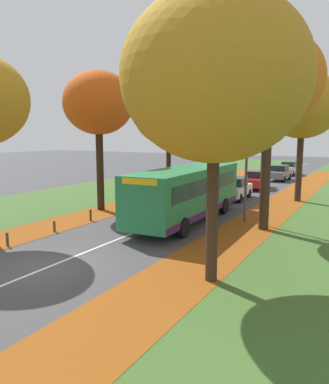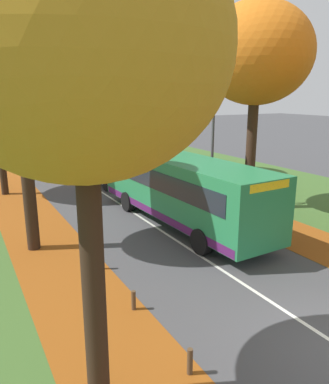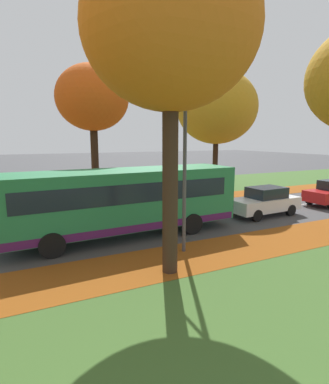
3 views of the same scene
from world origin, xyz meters
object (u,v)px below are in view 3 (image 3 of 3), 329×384
object	(u,v)px
tree_left_near	(92,99)
streetlamp_right	(181,154)
bollard_fourth	(52,212)
bus	(123,199)
tree_right_near	(171,31)
tree_left_mid	(217,108)
car_white_lead	(265,201)

from	to	relation	value
tree_left_near	streetlamp_right	size ratio (longest dim) A/B	1.45
tree_left_near	bollard_fourth	size ratio (longest dim) A/B	13.21
tree_left_near	bus	size ratio (longest dim) A/B	0.83
tree_right_near	bollard_fourth	xyz separation A→B (m)	(-8.93, -2.88, -7.05)
streetlamp_right	tree_left_near	bearing A→B (deg)	-171.31
bollard_fourth	tree_right_near	bearing A→B (deg)	17.90
tree_left_mid	car_white_lead	world-z (taller)	tree_left_mid
bollard_fourth	streetlamp_right	xyz separation A→B (m)	(7.21, 4.16, 3.41)
streetlamp_right	tree_left_mid	bearing A→B (deg)	138.68
tree_right_near	bollard_fourth	world-z (taller)	tree_right_near
tree_left_mid	car_white_lead	size ratio (longest dim) A/B	2.15
tree_left_near	bus	distance (m)	8.02
tree_right_near	bollard_fourth	bearing A→B (deg)	-162.10
streetlamp_right	bus	size ratio (longest dim) A/B	0.57
streetlamp_right	car_white_lead	world-z (taller)	streetlamp_right
tree_left_near	tree_right_near	bearing A→B (deg)	0.31
tree_right_near	bollard_fourth	size ratio (longest dim) A/B	14.76
tree_left_near	bollard_fourth	bearing A→B (deg)	-61.35
tree_left_near	car_white_lead	world-z (taller)	tree_left_near
tree_left_near	tree_left_mid	distance (m)	9.01
tree_right_near	streetlamp_right	xyz separation A→B (m)	(-1.71, 1.28, -3.64)
bus	car_white_lead	distance (m)	8.44
tree_left_near	tree_right_near	xyz separation A→B (m)	(10.47, 0.06, 0.68)
tree_left_near	car_white_lead	xyz separation A→B (m)	(6.15, 8.20, -5.89)
tree_right_near	streetlamp_right	size ratio (longest dim) A/B	1.63
tree_right_near	car_white_lead	distance (m)	11.32
bollard_fourth	bus	size ratio (longest dim) A/B	0.06
tree_left_near	tree_right_near	world-z (taller)	tree_right_near
tree_right_near	bus	size ratio (longest dim) A/B	0.93
tree_left_mid	bus	distance (m)	12.13
car_white_lead	tree_left_near	bearing A→B (deg)	-126.88
streetlamp_right	car_white_lead	distance (m)	7.90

